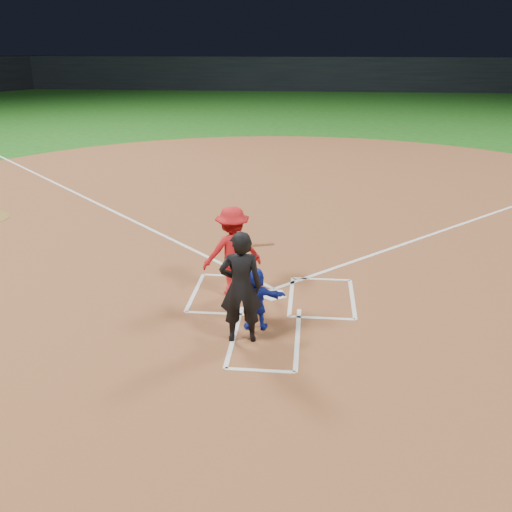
# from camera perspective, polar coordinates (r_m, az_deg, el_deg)

# --- Properties ---
(ground) EXTENTS (120.00, 120.00, 0.00)m
(ground) POSITION_cam_1_polar(r_m,az_deg,el_deg) (11.51, 1.69, -4.00)
(ground) COLOR #165014
(ground) RESTS_ON ground
(home_plate_dirt) EXTENTS (28.00, 28.00, 0.01)m
(home_plate_dirt) POSITION_cam_1_polar(r_m,az_deg,el_deg) (17.13, 3.12, 4.48)
(home_plate_dirt) COLOR brown
(home_plate_dirt) RESTS_ON ground
(stadium_wall_far) EXTENTS (80.00, 1.20, 3.20)m
(stadium_wall_far) POSITION_cam_1_polar(r_m,az_deg,el_deg) (58.51, 5.21, 17.67)
(stadium_wall_far) COLOR black
(stadium_wall_far) RESTS_ON ground
(home_plate) EXTENTS (0.60, 0.60, 0.02)m
(home_plate) POSITION_cam_1_polar(r_m,az_deg,el_deg) (11.51, 1.69, -3.90)
(home_plate) COLOR white
(home_plate) RESTS_ON home_plate_dirt
(catcher) EXTENTS (1.07, 0.36, 1.15)m
(catcher) POSITION_cam_1_polar(r_m,az_deg,el_deg) (10.02, -0.06, -4.27)
(catcher) COLOR #1326A0
(catcher) RESTS_ON home_plate_dirt
(umpire) EXTENTS (0.78, 0.57, 1.96)m
(umpire) POSITION_cam_1_polar(r_m,az_deg,el_deg) (9.46, -1.53, -3.14)
(umpire) COLOR black
(umpire) RESTS_ON home_plate_dirt
(chalk_markings) EXTENTS (28.35, 17.32, 0.01)m
(chalk_markings) POSITION_cam_1_polar(r_m,az_deg,el_deg) (16.45, 3.00, 3.81)
(chalk_markings) COLOR white
(chalk_markings) RESTS_ON home_plate_dirt
(batter_at_plate) EXTENTS (1.48, 1.07, 1.82)m
(batter_at_plate) POSITION_cam_1_polar(r_m,az_deg,el_deg) (11.22, -2.36, 0.42)
(batter_at_plate) COLOR red
(batter_at_plate) RESTS_ON home_plate_dirt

